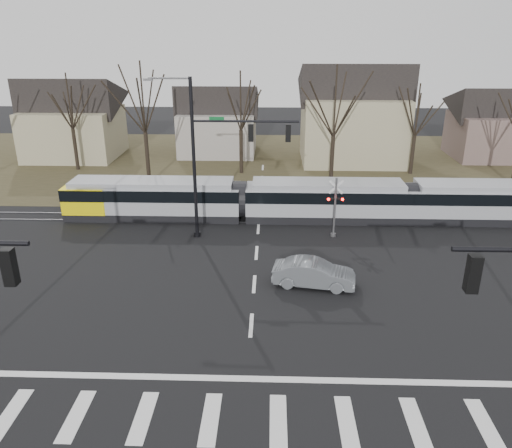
{
  "coord_description": "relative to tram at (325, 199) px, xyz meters",
  "views": [
    {
      "loc": [
        0.85,
        -17.79,
        12.89
      ],
      "look_at": [
        0.0,
        9.0,
        2.3
      ],
      "focal_mm": 35.0,
      "sensor_mm": 36.0,
      "label": 1
    }
  ],
  "objects": [
    {
      "name": "house_d",
      "position": [
        19.32,
        19.0,
        2.44
      ],
      "size": [
        8.64,
        7.56,
        7.65
      ],
      "color": "brown",
      "rests_on": "ground"
    },
    {
      "name": "crosswalk",
      "position": [
        -4.68,
        -20.0,
        -1.52
      ],
      "size": [
        27.0,
        2.6,
        0.01
      ],
      "color": "silver",
      "rests_on": "ground"
    },
    {
      "name": "rail_crossing_signal",
      "position": [
        0.32,
        -3.21,
        0.36
      ],
      "size": [
        1.08,
        0.36,
        4.0
      ],
      "color": "#59595B",
      "rests_on": "ground"
    },
    {
      "name": "ground",
      "position": [
        -4.68,
        -16.0,
        -1.53
      ],
      "size": [
        140.0,
        140.0,
        0.0
      ],
      "primitive_type": "plane",
      "color": "black"
    },
    {
      "name": "signal_pole_far",
      "position": [
        -7.09,
        -3.5,
        4.17
      ],
      "size": [
        9.28,
        0.44,
        10.2
      ],
      "color": "black",
      "rests_on": "ground"
    },
    {
      "name": "tram",
      "position": [
        0.0,
        0.0,
        0.0
      ],
      "size": [
        36.97,
        2.75,
        2.8
      ],
      "color": "gray",
      "rests_on": "ground"
    },
    {
      "name": "grass_verge",
      "position": [
        -4.68,
        16.0,
        -1.52
      ],
      "size": [
        140.0,
        28.0,
        0.01
      ],
      "primitive_type": "cube",
      "color": "#38331E",
      "rests_on": "ground"
    },
    {
      "name": "house_a",
      "position": [
        -24.68,
        18.0,
        2.94
      ],
      "size": [
        9.72,
        8.64,
        8.6
      ],
      "color": "#9B9370",
      "rests_on": "ground"
    },
    {
      "name": "sedan",
      "position": [
        -1.5,
        -10.05,
        -0.81
      ],
      "size": [
        2.89,
        4.84,
        1.44
      ],
      "primitive_type": "imported",
      "rotation": [
        0.0,
        0.0,
        1.41
      ],
      "color": "slate",
      "rests_on": "ground"
    },
    {
      "name": "lane_dashes",
      "position": [
        -4.68,
        -0.0,
        -1.52
      ],
      "size": [
        0.18,
        30.0,
        0.01
      ],
      "color": "silver",
      "rests_on": "ground"
    },
    {
      "name": "rail_pair",
      "position": [
        -4.68,
        -0.2,
        -1.5
      ],
      "size": [
        90.0,
        1.52,
        0.06
      ],
      "color": "#59595E",
      "rests_on": "ground"
    },
    {
      "name": "house_b",
      "position": [
        -9.68,
        20.0,
        2.44
      ],
      "size": [
        8.64,
        7.56,
        7.65
      ],
      "color": "gray",
      "rests_on": "ground"
    },
    {
      "name": "house_c",
      "position": [
        4.32,
        17.0,
        3.7
      ],
      "size": [
        10.8,
        8.64,
        10.1
      ],
      "color": "#9B9370",
      "rests_on": "ground"
    },
    {
      "name": "stop_line",
      "position": [
        -4.68,
        -17.8,
        -1.52
      ],
      "size": [
        28.0,
        0.35,
        0.01
      ],
      "primitive_type": "cube",
      "color": "silver",
      "rests_on": "ground"
    },
    {
      "name": "tree_row",
      "position": [
        -2.68,
        10.0,
        3.47
      ],
      "size": [
        59.2,
        7.2,
        10.0
      ],
      "color": "black",
      "rests_on": "ground"
    }
  ]
}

